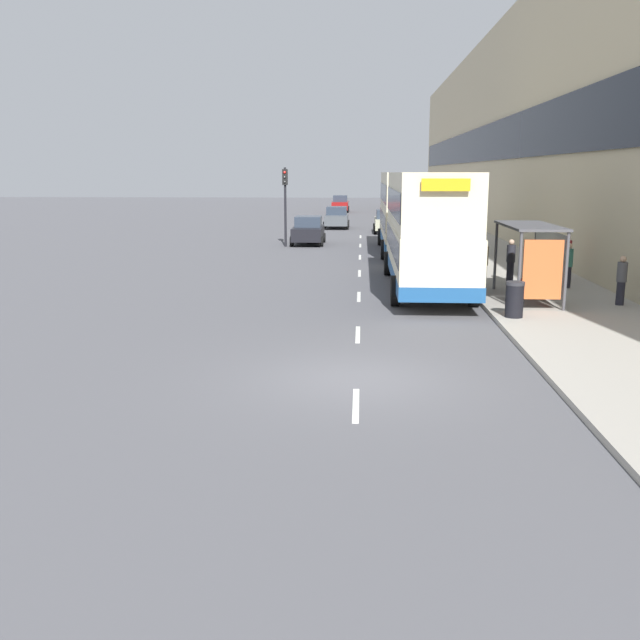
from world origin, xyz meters
name	(u,v)px	position (x,y,z in m)	size (l,w,h in m)	color
ground_plane	(357,379)	(0.00, 0.00, 0.00)	(220.00, 220.00, 0.00)	#515156
pavement	(449,231)	(6.50, 38.50, 0.07)	(5.00, 93.00, 0.14)	#A39E93
terrace_facade	(509,133)	(10.49, 38.50, 7.08)	(3.10, 93.00, 14.16)	#C6B793
lane_mark_0	(356,405)	(0.00, -1.72, 0.01)	(0.12, 2.00, 0.01)	silver
lane_mark_1	(358,334)	(0.00, 4.25, 0.01)	(0.12, 2.00, 0.01)	silver
lane_mark_2	(359,297)	(0.00, 10.22, 0.01)	(0.12, 2.00, 0.01)	silver
lane_mark_3	(360,273)	(0.00, 16.19, 0.01)	(0.12, 2.00, 0.01)	silver
lane_mark_4	(360,257)	(0.00, 22.16, 0.01)	(0.12, 2.00, 0.01)	silver
lane_mark_5	(360,246)	(0.00, 28.12, 0.01)	(0.12, 2.00, 0.01)	silver
lane_mark_6	(361,237)	(0.00, 34.09, 0.01)	(0.12, 2.00, 0.01)	silver
bus_shelter	(537,248)	(5.77, 9.01, 1.88)	(1.60, 4.20, 2.48)	#4C4C51
double_decker_bus_near	(427,228)	(2.47, 12.01, 2.29)	(2.85, 11.13, 4.30)	beige
double_decker_bus_ahead	(406,210)	(2.47, 24.74, 2.29)	(2.85, 11.06, 4.30)	beige
car_0	(340,204)	(-2.31, 64.57, 0.90)	(1.93, 4.48, 1.83)	maroon
car_1	(387,221)	(1.90, 37.34, 0.83)	(1.96, 4.11, 1.67)	#B7B799
car_2	(308,230)	(-3.17, 28.72, 0.84)	(1.96, 4.02, 1.69)	black
car_3	(337,218)	(-1.89, 41.44, 0.83)	(1.96, 3.81, 1.68)	#4C5156
pedestrian_at_shelter	(483,264)	(4.53, 11.68, 1.03)	(0.34, 0.34, 1.74)	#23232D
pedestrian_1	(568,265)	(7.63, 11.84, 0.98)	(0.33, 0.33, 1.64)	#23232D
pedestrian_2	(511,261)	(5.80, 13.05, 0.98)	(0.33, 0.33, 1.65)	#23232D
pedestrian_3	(621,280)	(8.34, 8.39, 0.95)	(0.31, 0.31, 1.58)	#23232D
pedestrian_4	(566,257)	(8.14, 13.92, 1.05)	(0.35, 0.35, 1.78)	#23232D
litter_bin	(514,299)	(4.55, 6.21, 0.67)	(0.55, 0.55, 1.05)	black
traffic_light_far_kerb	(285,194)	(-4.40, 27.29, 3.09)	(0.30, 0.32, 4.58)	black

